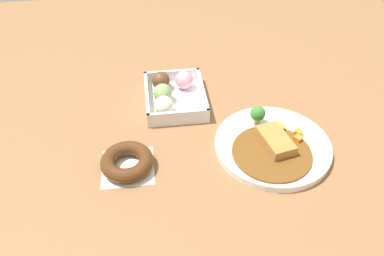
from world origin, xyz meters
The scene contains 4 objects.
ground_plane centered at (0.00, 0.00, 0.00)m, with size 1.60×1.60×0.00m, color brown.
curry_plate centered at (0.16, 0.11, 0.01)m, with size 0.28×0.28×0.07m.
donut_box centered at (-0.06, -0.11, 0.02)m, with size 0.20×0.16×0.06m.
chocolate_ring_donut centered at (0.18, -0.23, 0.02)m, with size 0.12×0.12×0.04m.
Camera 1 is at (0.78, -0.16, 0.64)m, focal length 35.53 mm.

